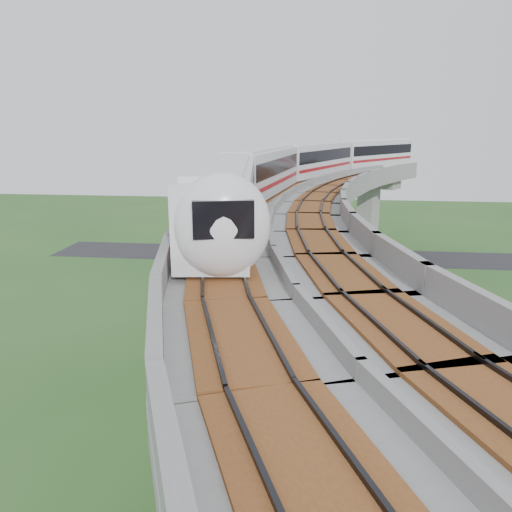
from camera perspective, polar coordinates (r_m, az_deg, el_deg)
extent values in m
plane|color=#2A5321|center=(34.33, 1.87, -12.52)|extent=(160.00, 160.00, 0.00)
cube|color=gray|center=(34.45, 26.22, -14.02)|extent=(18.00, 26.00, 0.04)
cube|color=#232326|center=(62.48, 4.22, 0.11)|extent=(60.00, 8.00, 0.03)
cube|color=#99968E|center=(63.63, 12.62, 3.92)|extent=(2.86, 2.93, 8.40)
cube|color=#99968E|center=(62.94, 12.86, 8.22)|extent=(7.21, 5.74, 1.20)
cube|color=#99968E|center=(42.47, 4.35, -1.06)|extent=(2.35, 2.51, 8.40)
cube|color=#99968E|center=(41.43, 4.48, 5.34)|extent=(7.31, 3.58, 1.20)
cube|color=#99968E|center=(23.13, 2.01, -15.11)|extent=(2.35, 2.51, 8.40)
cube|color=#99968E|center=(21.16, 2.12, -3.76)|extent=(7.31, 3.58, 1.20)
cube|color=gray|center=(57.38, 10.51, 8.75)|extent=(16.42, 20.91, 0.80)
cube|color=gray|center=(59.07, 6.65, 9.93)|extent=(8.66, 17.08, 1.00)
cube|color=gray|center=(55.79, 14.68, 9.29)|extent=(8.66, 17.08, 1.00)
cube|color=brown|center=(58.21, 8.51, 9.37)|extent=(10.68, 18.08, 0.12)
cube|color=black|center=(58.20, 8.51, 9.48)|extent=(9.69, 17.59, 0.12)
cube|color=brown|center=(56.53, 12.61, 9.02)|extent=(10.68, 18.08, 0.12)
cube|color=black|center=(56.52, 12.62, 9.14)|extent=(9.69, 17.59, 0.12)
cube|color=gray|center=(40.01, 4.12, 6.47)|extent=(11.77, 20.03, 0.80)
cube|color=gray|center=(40.95, -1.82, 7.95)|extent=(3.22, 18.71, 1.00)
cube|color=gray|center=(39.28, 10.35, 7.44)|extent=(3.22, 18.71, 1.00)
cube|color=brown|center=(40.43, 1.05, 7.24)|extent=(5.44, 19.05, 0.12)
cube|color=black|center=(40.42, 1.05, 7.41)|extent=(4.35, 18.88, 0.12)
cube|color=brown|center=(39.58, 7.28, 6.97)|extent=(5.44, 19.05, 0.12)
cube|color=black|center=(39.56, 7.28, 7.14)|extent=(4.35, 18.88, 0.12)
cube|color=gray|center=(22.13, 1.87, -0.23)|extent=(11.77, 20.03, 0.80)
cube|color=gray|center=(22.04, -9.34, 1.93)|extent=(3.22, 18.71, 1.00)
cube|color=gray|center=(22.61, 12.83, 2.08)|extent=(3.22, 18.71, 1.00)
cube|color=brown|center=(21.97, -3.85, 0.88)|extent=(5.44, 19.05, 0.12)
cube|color=black|center=(21.95, -3.86, 1.18)|extent=(4.35, 18.88, 0.12)
cube|color=brown|center=(22.27, 7.54, 0.97)|extent=(5.44, 19.05, 0.12)
cube|color=black|center=(22.24, 7.55, 1.27)|extent=(4.35, 18.88, 0.12)
cube|color=silver|center=(24.20, -3.61, 6.45)|extent=(4.34, 15.21, 3.20)
cube|color=silver|center=(24.02, -3.68, 10.47)|extent=(3.72, 14.40, 0.22)
cube|color=black|center=(24.14, -3.63, 7.51)|extent=(4.33, 14.62, 1.15)
cube|color=maroon|center=(24.32, -3.58, 4.70)|extent=(4.33, 14.62, 0.30)
cube|color=black|center=(24.45, -3.56, 3.06)|extent=(3.30, 12.88, 0.28)
cube|color=silver|center=(39.48, 0.78, 9.67)|extent=(4.77, 15.23, 3.20)
cube|color=silver|center=(39.37, 0.79, 12.13)|extent=(4.13, 14.41, 0.22)
cube|color=black|center=(39.45, 0.78, 10.32)|extent=(4.74, 14.64, 1.15)
cube|color=maroon|center=(39.56, 0.78, 8.58)|extent=(4.74, 14.64, 0.30)
cube|color=black|center=(39.64, 0.77, 7.56)|extent=(3.66, 12.89, 0.28)
cube|color=silver|center=(54.24, 6.84, 10.93)|extent=(8.21, 14.90, 3.20)
cube|color=silver|center=(54.16, 6.89, 12.73)|extent=(7.43, 14.00, 0.22)
cube|color=black|center=(54.22, 6.85, 11.41)|extent=(8.04, 14.37, 1.15)
cube|color=maroon|center=(54.30, 6.81, 10.14)|extent=(8.04, 14.37, 0.30)
cube|color=black|center=(54.36, 6.79, 9.40)|extent=(6.61, 12.51, 0.28)
cube|color=silver|center=(68.19, 13.45, 11.39)|extent=(11.14, 13.63, 3.20)
cube|color=silver|center=(68.12, 13.54, 12.81)|extent=(10.26, 12.71, 0.22)
cube|color=black|center=(68.17, 13.48, 11.77)|extent=(10.83, 13.19, 1.15)
cube|color=maroon|center=(68.23, 13.41, 10.76)|extent=(10.83, 13.19, 0.30)
cube|color=black|center=(68.28, 13.38, 10.17)|extent=(9.15, 11.35, 0.28)
ellipsoid|color=silver|center=(17.02, -3.84, 3.47)|extent=(3.65, 2.52, 3.64)
cylinder|color=#2D382D|center=(52.83, 17.09, -2.42)|extent=(0.08, 0.08, 1.50)
cube|color=#2D382D|center=(50.50, 16.57, -3.16)|extent=(1.69, 4.77, 1.40)
cylinder|color=#2D382D|center=(48.17, 16.14, -3.99)|extent=(0.08, 0.08, 1.50)
cube|color=#2D382D|center=(45.83, 15.80, -4.92)|extent=(1.23, 4.91, 1.40)
cylinder|color=#2D382D|center=(43.51, 15.59, -5.97)|extent=(0.08, 0.08, 1.50)
cube|color=#2D382D|center=(41.19, 15.51, -7.15)|extent=(0.75, 4.99, 1.40)
cylinder|color=#2D382D|center=(38.90, 15.60, -8.48)|extent=(0.08, 0.08, 1.50)
cube|color=#2D382D|center=(36.65, 15.90, -9.98)|extent=(0.27, 5.04, 1.40)
cylinder|color=#2D382D|center=(34.44, 16.43, -11.68)|extent=(0.08, 0.08, 1.50)
cube|color=#2D382D|center=(32.28, 17.25, -13.61)|extent=(0.27, 5.04, 1.40)
cylinder|color=#2D382D|center=(30.21, 18.44, -15.79)|extent=(0.08, 0.08, 1.50)
cube|color=#2D382D|center=(28.24, 20.07, -18.26)|extent=(0.75, 4.99, 1.40)
cylinder|color=#2D382D|center=(26.39, 22.25, -21.03)|extent=(0.08, 0.08, 1.50)
cube|color=#2D382D|center=(24.71, 25.12, -24.12)|extent=(1.23, 4.91, 1.40)
cylinder|color=#382314|center=(56.56, 16.65, -1.47)|extent=(0.18, 0.18, 1.12)
ellipsoid|color=#103310|center=(56.26, 16.74, -0.30)|extent=(2.12, 2.12, 1.80)
cylinder|color=#382314|center=(49.08, 14.09, -3.45)|extent=(0.18, 0.18, 1.59)
ellipsoid|color=#103310|center=(48.61, 14.21, -1.63)|extent=(2.75, 2.75, 2.34)
cylinder|color=#382314|center=(42.17, 12.24, -6.44)|extent=(0.18, 0.18, 1.48)
ellipsoid|color=#103310|center=(41.64, 12.35, -4.42)|extent=(2.76, 2.76, 2.35)
cylinder|color=#382314|center=(33.49, 13.52, -12.60)|extent=(0.18, 0.18, 1.15)
ellipsoid|color=#103310|center=(32.85, 13.68, -10.32)|extent=(2.97, 2.97, 2.53)
cylinder|color=#382314|center=(26.00, 15.73, -21.20)|extent=(0.18, 0.18, 1.36)
ellipsoid|color=#103310|center=(25.27, 15.94, -18.80)|extent=(2.08, 2.08, 1.77)
imported|color=white|center=(25.25, 27.24, -23.68)|extent=(3.39, 3.88, 1.27)
imported|color=#B22B10|center=(35.75, 24.40, -11.73)|extent=(3.47, 2.18, 1.08)
imported|color=black|center=(44.31, 24.00, -6.62)|extent=(3.57, 1.47, 1.03)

